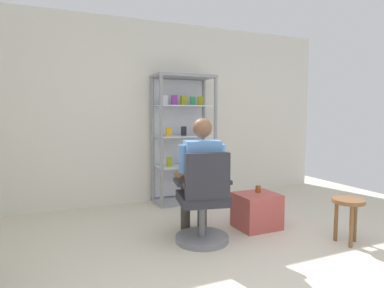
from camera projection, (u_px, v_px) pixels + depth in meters
back_wall at (152, 113)px, 5.03m from camera, size 6.00×0.10×2.70m
display_cabinet_main at (182, 138)px, 5.01m from camera, size 0.90×0.45×1.90m
office_chair at (203, 206)px, 3.39m from camera, size 0.61×0.57×0.96m
seated_shopkeeper at (200, 172)px, 3.52m from camera, size 0.54×0.61×1.29m
storage_crate at (257, 211)px, 3.87m from camera, size 0.47×0.41×0.41m
tea_glass at (258, 189)px, 3.92m from camera, size 0.06×0.06×0.08m
wooden_stool at (348, 208)px, 3.39m from camera, size 0.32×0.32×0.47m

